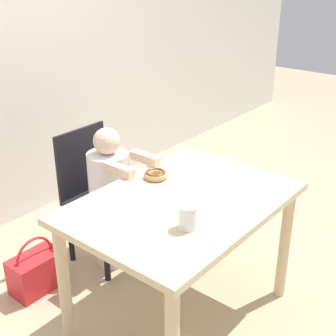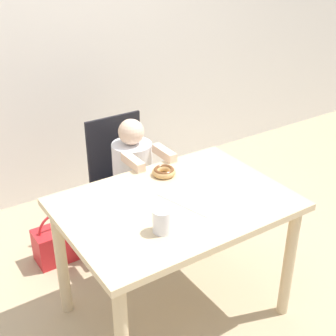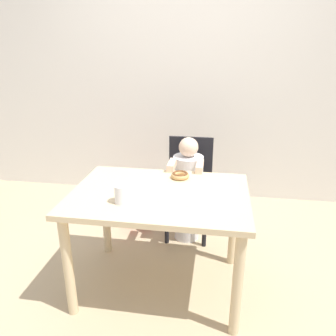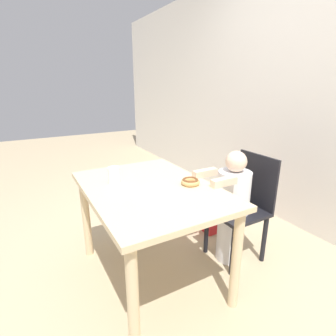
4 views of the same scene
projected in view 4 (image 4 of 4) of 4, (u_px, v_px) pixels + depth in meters
ground_plane at (152, 276)px, 1.93m from camera, size 12.00×12.00×0.00m
wall_back at (312, 96)px, 2.29m from camera, size 8.00×0.05×2.50m
dining_table at (150, 201)px, 1.75m from camera, size 1.10×0.79×0.71m
chair at (243, 207)px, 2.05m from camera, size 0.38×0.39×0.84m
child_figure at (232, 208)px, 1.99m from camera, size 0.26×0.42×0.89m
donut at (190, 181)px, 1.75m from camera, size 0.13×0.13×0.04m
napkin at (159, 195)px, 1.59m from camera, size 0.38×0.38×0.00m
handbag at (208, 216)px, 2.55m from camera, size 0.30×0.18×0.34m
cup at (114, 175)px, 1.77m from camera, size 0.08×0.08×0.11m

